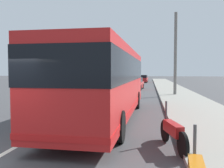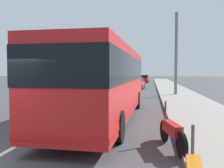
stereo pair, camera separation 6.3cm
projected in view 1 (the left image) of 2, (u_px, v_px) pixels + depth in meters
name	position (u px, v px, depth m)	size (l,w,h in m)	color
sidewalk_curb	(193.00, 107.00, 14.72)	(110.00, 3.60, 0.14)	gray
lane_divider_line	(89.00, 105.00, 15.71)	(110.00, 0.16, 0.01)	silver
coach_bus	(106.00, 79.00, 11.11)	(11.18, 2.80, 3.17)	red
motorcycle_mid_row	(173.00, 132.00, 6.90)	(2.11, 0.60, 1.29)	black
car_behind_bus	(117.00, 80.00, 44.28)	(4.20, 2.07, 1.51)	navy
car_oncoming	(135.00, 84.00, 30.18)	(4.71, 2.10, 1.46)	red
car_ahead_same_lane	(143.00, 79.00, 48.57)	(4.57, 2.12, 1.51)	red
utility_pole	(175.00, 54.00, 21.84)	(0.27, 0.27, 7.47)	slate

